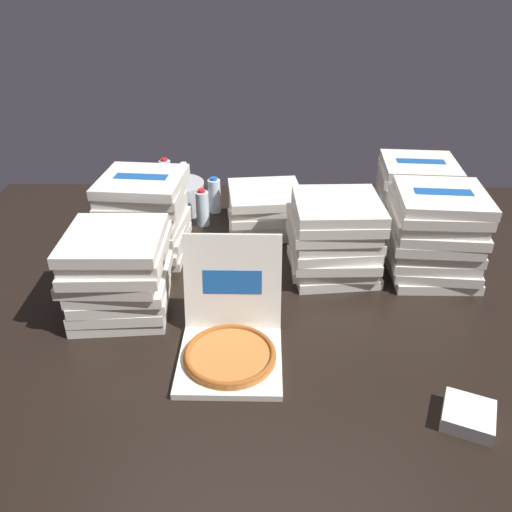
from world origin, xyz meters
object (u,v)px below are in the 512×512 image
at_px(pizza_stack_left_near, 118,273).
at_px(ice_bucket, 178,196).
at_px(pizza_stack_left_far, 265,209).
at_px(napkin_pile, 468,416).
at_px(pizza_stack_right_far, 144,216).
at_px(water_bottle_0, 202,208).
at_px(water_bottle_5, 214,196).
at_px(pizza_stack_center_far, 333,237).
at_px(pizza_stack_right_mid, 415,194).
at_px(water_bottle_1, 184,180).
at_px(open_pizza_box, 230,336).
at_px(water_bottle_4, 142,202).
at_px(water_bottle_3, 152,182).
at_px(pizza_stack_right_near, 434,234).
at_px(water_bottle_6, 133,197).
at_px(water_bottle_2, 165,175).

xyz_separation_m(pizza_stack_left_near, ice_bucket, (0.08, 0.94, -0.09)).
distance_m(pizza_stack_left_far, napkin_pile, 1.43).
bearing_deg(pizza_stack_right_far, water_bottle_0, 52.34).
xyz_separation_m(water_bottle_0, water_bottle_5, (0.05, 0.16, 0.00)).
xyz_separation_m(pizza_stack_center_far, pizza_stack_left_far, (-0.30, 0.42, -0.07)).
bearing_deg(pizza_stack_left_near, water_bottle_5, 72.91).
relative_size(pizza_stack_right_mid, water_bottle_1, 2.08).
distance_m(open_pizza_box, water_bottle_5, 1.18).
bearing_deg(water_bottle_4, water_bottle_3, 91.12).
bearing_deg(pizza_stack_right_near, pizza_stack_left_far, 150.06).
relative_size(pizza_stack_left_far, water_bottle_6, 2.07).
relative_size(pizza_stack_right_near, pizza_stack_right_mid, 0.97).
distance_m(open_pizza_box, water_bottle_1, 1.44).
bearing_deg(ice_bucket, water_bottle_6, -169.74).
relative_size(open_pizza_box, pizza_stack_center_far, 1.10).
xyz_separation_m(water_bottle_2, water_bottle_4, (-0.06, -0.39, 0.00)).
height_order(pizza_stack_left_far, water_bottle_2, pizza_stack_left_far).
bearing_deg(pizza_stack_left_far, water_bottle_2, 140.60).
xyz_separation_m(open_pizza_box, pizza_stack_left_near, (-0.45, 0.25, 0.10)).
relative_size(pizza_stack_right_far, water_bottle_0, 2.00).
relative_size(open_pizza_box, pizza_stack_left_near, 1.11).
relative_size(pizza_stack_right_near, pizza_stack_left_far, 0.97).
bearing_deg(pizza_stack_center_far, ice_bucket, 141.07).
xyz_separation_m(pizza_stack_center_far, water_bottle_5, (-0.58, 0.61, -0.08)).
xyz_separation_m(pizza_stack_center_far, pizza_stack_left_near, (-0.86, -0.31, -0.00)).
height_order(open_pizza_box, water_bottle_5, open_pizza_box).
height_order(pizza_stack_left_far, water_bottle_4, pizza_stack_left_far).
relative_size(water_bottle_1, water_bottle_2, 1.00).
relative_size(water_bottle_1, water_bottle_4, 1.00).
distance_m(water_bottle_0, water_bottle_6, 0.42).
relative_size(water_bottle_4, napkin_pile, 1.34).
height_order(pizza_stack_right_mid, napkin_pile, pizza_stack_right_mid).
bearing_deg(pizza_stack_left_far, pizza_stack_center_far, -54.13).
height_order(pizza_stack_right_near, water_bottle_6, pizza_stack_right_near).
xyz_separation_m(water_bottle_4, napkin_pile, (1.28, -1.38, -0.07)).
distance_m(pizza_stack_center_far, pizza_stack_left_near, 0.92).
height_order(open_pizza_box, water_bottle_0, open_pizza_box).
bearing_deg(water_bottle_2, water_bottle_1, -29.59).
bearing_deg(open_pizza_box, water_bottle_6, 117.72).
height_order(water_bottle_2, water_bottle_6, same).
distance_m(water_bottle_3, water_bottle_5, 0.43).
distance_m(pizza_stack_right_mid, water_bottle_5, 1.06).
bearing_deg(pizza_stack_right_near, napkin_pile, -96.96).
distance_m(pizza_stack_right_far, water_bottle_0, 0.39).
xyz_separation_m(water_bottle_1, water_bottle_2, (-0.12, 0.07, 0.00)).
xyz_separation_m(pizza_stack_right_far, water_bottle_1, (0.08, 0.69, -0.10)).
height_order(water_bottle_5, napkin_pile, water_bottle_5).
relative_size(open_pizza_box, water_bottle_0, 2.24).
height_order(open_pizza_box, pizza_stack_right_near, pizza_stack_right_near).
bearing_deg(water_bottle_0, pizza_stack_right_near, -23.23).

